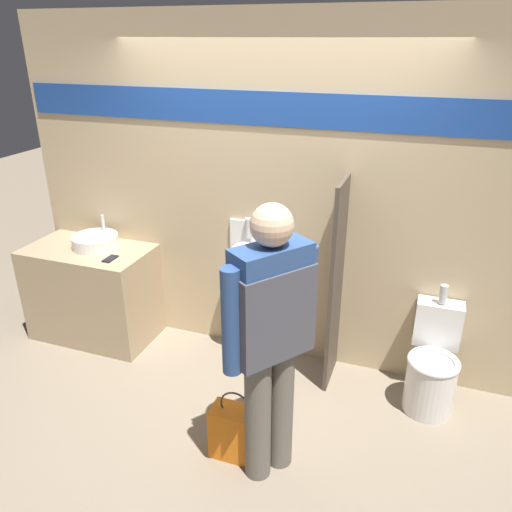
% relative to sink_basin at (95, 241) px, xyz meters
% --- Properties ---
extents(ground_plane, '(16.00, 16.00, 0.00)m').
position_rel_sink_basin_xyz_m(ground_plane, '(1.52, -0.33, -0.90)').
color(ground_plane, gray).
extents(display_wall, '(4.32, 0.07, 2.70)m').
position_rel_sink_basin_xyz_m(display_wall, '(1.52, 0.27, 0.47)').
color(display_wall, tan).
rests_on(display_wall, ground_plane).
extents(sink_counter, '(1.07, 0.60, 0.84)m').
position_rel_sink_basin_xyz_m(sink_counter, '(-0.05, -0.06, -0.47)').
color(sink_counter, tan).
rests_on(sink_counter, ground_plane).
extents(sink_basin, '(0.39, 0.39, 0.24)m').
position_rel_sink_basin_xyz_m(sink_basin, '(0.00, 0.00, 0.00)').
color(sink_basin, white).
rests_on(sink_basin, sink_counter).
extents(cell_phone, '(0.07, 0.14, 0.01)m').
position_rel_sink_basin_xyz_m(cell_phone, '(0.27, -0.18, -0.05)').
color(cell_phone, black).
rests_on(cell_phone, sink_counter).
extents(divider_near_counter, '(0.03, 0.41, 1.62)m').
position_rel_sink_basin_xyz_m(divider_near_counter, '(2.08, 0.04, -0.09)').
color(divider_near_counter, '#4C4238').
rests_on(divider_near_counter, ground_plane).
extents(urinal_near_counter, '(0.36, 0.26, 1.20)m').
position_rel_sink_basin_xyz_m(urinal_near_counter, '(1.33, 0.12, -0.11)').
color(urinal_near_counter, silver).
rests_on(urinal_near_counter, ground_plane).
extents(toilet, '(0.36, 0.53, 0.90)m').
position_rel_sink_basin_xyz_m(toilet, '(2.83, -0.05, -0.58)').
color(toilet, white).
rests_on(toilet, ground_plane).
extents(person_in_vest, '(0.45, 0.51, 1.75)m').
position_rel_sink_basin_xyz_m(person_in_vest, '(1.91, -1.01, 0.12)').
color(person_in_vest, '#666056').
rests_on(person_in_vest, ground_plane).
extents(shopping_bag, '(0.32, 0.18, 0.50)m').
position_rel_sink_basin_xyz_m(shopping_bag, '(1.68, -0.99, -0.71)').
color(shopping_bag, orange).
rests_on(shopping_bag, ground_plane).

